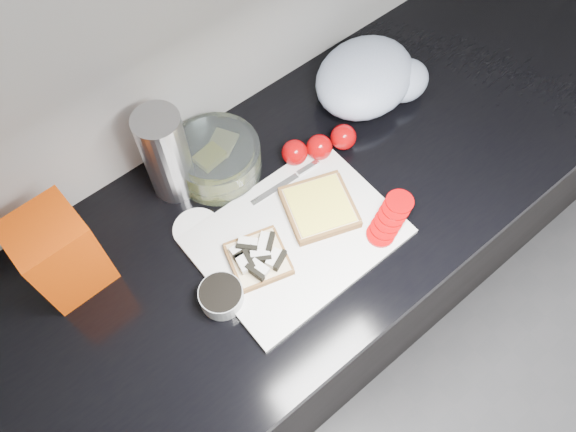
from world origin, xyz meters
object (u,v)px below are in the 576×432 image
object	(u,v)px
glass_bowl	(217,159)
steel_canister	(166,155)
cutting_board	(297,236)
bread_bag	(60,253)

from	to	relation	value
glass_bowl	steel_canister	xyz separation A→B (m)	(-0.10, 0.02, 0.07)
cutting_board	bread_bag	world-z (taller)	bread_bag
steel_canister	cutting_board	bearing A→B (deg)	-65.41
cutting_board	steel_canister	distance (m)	0.31
bread_bag	glass_bowl	bearing A→B (deg)	2.73
glass_bowl	steel_canister	size ratio (longest dim) A/B	0.86
cutting_board	glass_bowl	world-z (taller)	glass_bowl
steel_canister	glass_bowl	bearing A→B (deg)	-14.55
cutting_board	bread_bag	xyz separation A→B (m)	(-0.39, 0.21, 0.09)
cutting_board	steel_canister	bearing A→B (deg)	114.59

